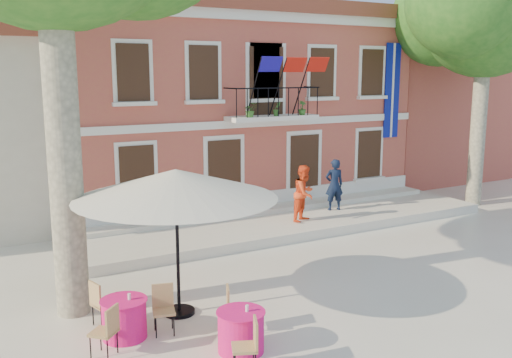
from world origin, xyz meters
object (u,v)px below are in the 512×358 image
(plane_tree_east, at_px, (487,10))
(cafe_table_0, at_px, (241,330))
(patio_umbrella, at_px, (176,184))
(pedestrian_navy, at_px, (334,185))
(cafe_table_1, at_px, (124,317))
(pedestrian_orange, at_px, (305,193))

(plane_tree_east, relative_size, cafe_table_0, 5.05)
(patio_umbrella, xyz_separation_m, pedestrian_navy, (7.64, 4.88, -1.59))
(plane_tree_east, height_order, patio_umbrella, plane_tree_east)
(patio_umbrella, distance_m, cafe_table_1, 2.75)
(patio_umbrella, relative_size, cafe_table_0, 2.15)
(pedestrian_orange, bearing_deg, cafe_table_1, -175.06)
(cafe_table_1, bearing_deg, plane_tree_east, 16.95)
(patio_umbrella, height_order, cafe_table_1, patio_umbrella)
(pedestrian_orange, relative_size, cafe_table_1, 1.00)
(plane_tree_east, relative_size, patio_umbrella, 2.35)
(pedestrian_navy, bearing_deg, plane_tree_east, -172.55)
(pedestrian_navy, relative_size, cafe_table_1, 0.99)
(pedestrian_navy, bearing_deg, pedestrian_orange, 39.00)
(plane_tree_east, height_order, pedestrian_navy, plane_tree_east)
(pedestrian_navy, height_order, cafe_table_1, pedestrian_navy)
(plane_tree_east, xyz_separation_m, cafe_table_0, (-13.25, -6.11, -6.79))
(pedestrian_orange, bearing_deg, patio_umbrella, -172.99)
(plane_tree_east, bearing_deg, cafe_table_1, -163.05)
(plane_tree_east, bearing_deg, patio_umbrella, -163.60)
(cafe_table_1, bearing_deg, patio_umbrella, 22.44)
(pedestrian_navy, relative_size, cafe_table_0, 0.92)
(patio_umbrella, relative_size, pedestrian_orange, 2.29)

